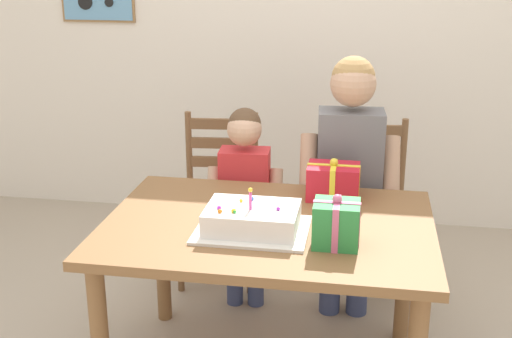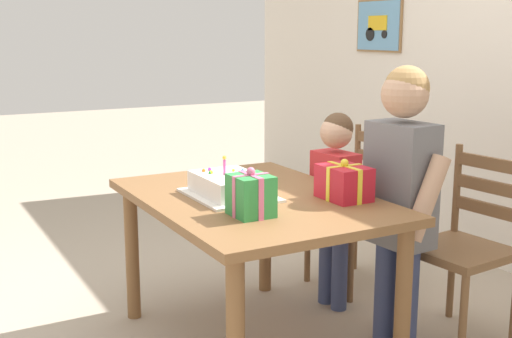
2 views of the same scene
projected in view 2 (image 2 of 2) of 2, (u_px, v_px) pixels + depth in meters
The scene contains 8 objects.
dining_table at pixel (254, 217), 3.06m from camera, with size 1.34×0.95×0.74m.
birthday_cake at pixel (229, 186), 3.03m from camera, with size 0.44×0.34×0.19m.
gift_box_red_large at pixel (251, 195), 2.71m from camera, with size 0.18×0.16×0.20m.
gift_box_beside_cake at pixel (344, 183), 2.98m from camera, with size 0.23×0.18×0.19m.
chair_left at pixel (360, 207), 3.90m from camera, with size 0.46×0.46×0.92m.
chair_right at pixel (466, 246), 3.19m from camera, with size 0.46×0.46×0.92m.
child_older at pixel (401, 180), 3.05m from camera, with size 0.49×0.28×1.33m.
child_younger at pixel (335, 191), 3.53m from camera, with size 0.39×0.23×1.06m.
Camera 2 is at (2.60, -1.41, 1.47)m, focal length 46.83 mm.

